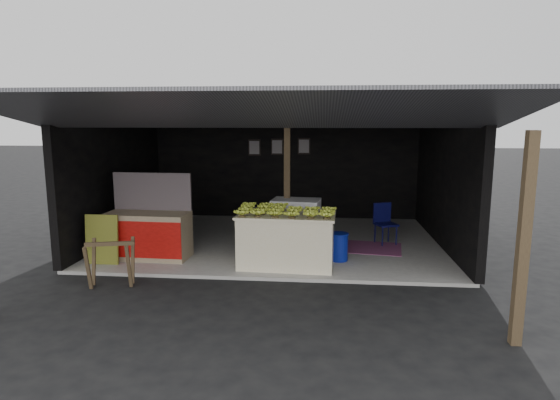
# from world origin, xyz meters

# --- Properties ---
(ground) EXTENTS (80.00, 80.00, 0.00)m
(ground) POSITION_xyz_m (0.00, 0.00, 0.00)
(ground) COLOR black
(ground) RESTS_ON ground
(concrete_slab) EXTENTS (7.00, 5.00, 0.06)m
(concrete_slab) POSITION_xyz_m (0.00, 2.50, 0.03)
(concrete_slab) COLOR gray
(concrete_slab) RESTS_ON ground
(shophouse) EXTENTS (7.40, 7.29, 3.02)m
(shophouse) POSITION_xyz_m (0.00, 2.82, 2.10)
(shophouse) COLOR black
(shophouse) RESTS_ON ground
(banana_table) EXTENTS (1.74, 1.12, 0.94)m
(banana_table) POSITION_xyz_m (0.39, 0.72, 0.53)
(banana_table) COLOR white
(banana_table) RESTS_ON concrete_slab
(banana_pile) EXTENTS (1.61, 1.02, 0.19)m
(banana_pile) POSITION_xyz_m (0.39, 0.72, 1.09)
(banana_pile) COLOR yellow
(banana_pile) RESTS_ON banana_table
(white_crate) EXTENTS (0.99, 0.73, 1.02)m
(white_crate) POSITION_xyz_m (0.49, 1.70, 0.57)
(white_crate) COLOR white
(white_crate) RESTS_ON concrete_slab
(neighbor_stall) EXTENTS (1.55, 0.75, 1.57)m
(neighbor_stall) POSITION_xyz_m (-2.23, 0.94, 0.53)
(neighbor_stall) COLOR #998466
(neighbor_stall) RESTS_ON concrete_slab
(green_signboard) EXTENTS (0.60, 0.12, 0.90)m
(green_signboard) POSITION_xyz_m (-2.91, 0.48, 0.51)
(green_signboard) COLOR black
(green_signboard) RESTS_ON concrete_slab
(sawhorse) EXTENTS (0.79, 0.78, 0.73)m
(sawhorse) POSITION_xyz_m (-2.29, -0.50, 0.46)
(sawhorse) COLOR brown
(sawhorse) RESTS_ON ground
(water_barrel) EXTENTS (0.33, 0.33, 0.48)m
(water_barrel) POSITION_xyz_m (1.32, 1.09, 0.30)
(water_barrel) COLOR navy
(water_barrel) RESTS_ON concrete_slab
(plastic_chair) EXTENTS (0.52, 0.52, 0.85)m
(plastic_chair) POSITION_xyz_m (2.29, 2.43, 0.56)
(plastic_chair) COLOR #0B0C3E
(plastic_chair) RESTS_ON concrete_slab
(magenta_rug) EXTENTS (1.63, 1.21, 0.01)m
(magenta_rug) POSITION_xyz_m (1.85, 2.03, 0.07)
(magenta_rug) COLOR #791A59
(magenta_rug) RESTS_ON concrete_slab
(picture_frames) EXTENTS (1.62, 0.04, 0.46)m
(picture_frames) POSITION_xyz_m (-0.17, 4.89, 1.93)
(picture_frames) COLOR black
(picture_frames) RESTS_ON shophouse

